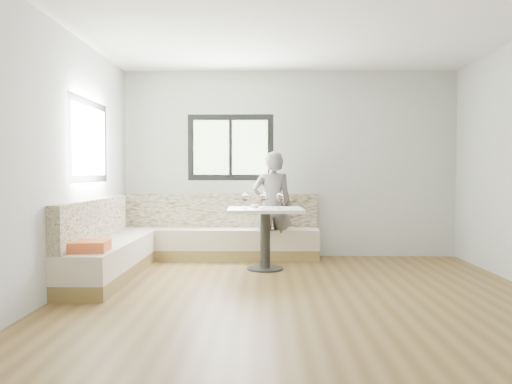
% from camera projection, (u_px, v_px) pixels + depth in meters
% --- Properties ---
extents(room, '(5.01, 5.01, 2.81)m').
position_uv_depth(room, '(294.00, 159.00, 5.13)').
color(room, brown).
rests_on(room, ground).
extents(banquette, '(2.90, 2.80, 0.95)m').
position_uv_depth(banquette, '(176.00, 242.00, 6.74)').
color(banquette, olive).
rests_on(banquette, ground).
extents(table, '(1.00, 0.79, 0.80)m').
position_uv_depth(table, '(265.00, 224.00, 6.52)').
color(table, black).
rests_on(table, ground).
extents(person, '(0.61, 0.44, 1.57)m').
position_uv_depth(person, '(272.00, 206.00, 7.17)').
color(person, '#605C57').
rests_on(person, ground).
extents(olive_ramekin, '(0.11, 0.11, 0.04)m').
position_uv_depth(olive_ramekin, '(255.00, 206.00, 6.59)').
color(olive_ramekin, white).
rests_on(olive_ramekin, table).
extents(wine_glass_a, '(0.09, 0.09, 0.21)m').
position_uv_depth(wine_glass_a, '(245.00, 198.00, 6.36)').
color(wine_glass_a, white).
rests_on(wine_glass_a, table).
extents(wine_glass_b, '(0.09, 0.09, 0.21)m').
position_uv_depth(wine_glass_b, '(263.00, 198.00, 6.33)').
color(wine_glass_b, white).
rests_on(wine_glass_b, table).
extents(wine_glass_c, '(0.09, 0.09, 0.21)m').
position_uv_depth(wine_glass_c, '(280.00, 198.00, 6.38)').
color(wine_glass_c, white).
rests_on(wine_glass_c, table).
extents(wine_glass_d, '(0.09, 0.09, 0.21)m').
position_uv_depth(wine_glass_d, '(266.00, 197.00, 6.63)').
color(wine_glass_d, white).
rests_on(wine_glass_d, table).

